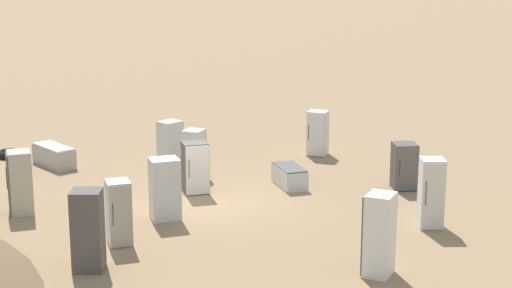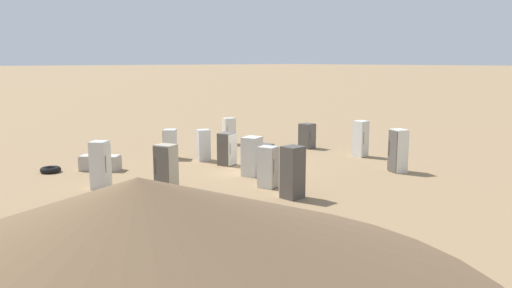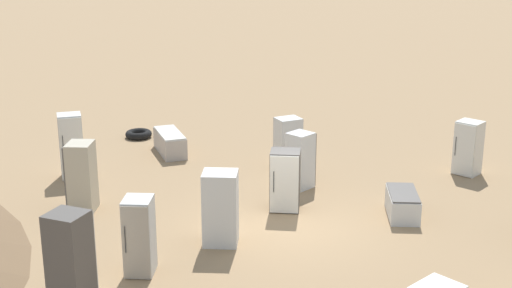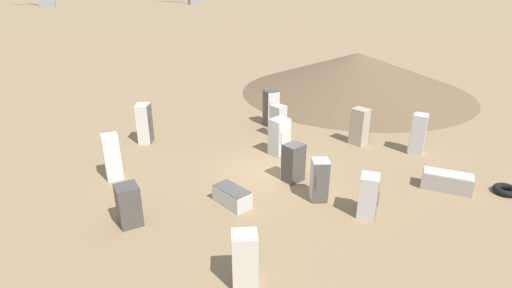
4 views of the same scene
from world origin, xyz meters
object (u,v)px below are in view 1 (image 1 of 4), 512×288
Objects in this scene: discarded_fridge_0 at (195,168)px; discarded_fridge_5 at (404,166)px; discarded_fridge_3 at (165,189)px; discarded_fridge_9 at (318,133)px; discarded_fridge_4 at (431,193)px; discarded_fridge_10 at (194,154)px; discarded_fridge_12 at (20,182)px; scrap_tire at (9,154)px; discarded_fridge_2 at (290,176)px; discarded_fridge_1 at (170,143)px; discarded_fridge_7 at (119,213)px; discarded_fridge_11 at (379,235)px; discarded_fridge_13 at (88,230)px; discarded_fridge_8 at (54,156)px.

discarded_fridge_5 is at bearing 167.91° from discarded_fridge_0.
discarded_fridge_3 reaches higher than discarded_fridge_9.
discarded_fridge_4 is at bearing 127.62° from discarded_fridge_9.
discarded_fridge_10 is at bearing -36.75° from discarded_fridge_4.
discarded_fridge_12 is 1.98× the size of scrap_tire.
discarded_fridge_10 is (3.07, -0.88, 0.47)m from discarded_fridge_2.
discarded_fridge_1 is 1.06× the size of discarded_fridge_5.
discarded_fridge_4 is 1.14× the size of discarded_fridge_7.
discarded_fridge_0 is 2.56m from discarded_fridge_3.
discarded_fridge_11 is 2.15× the size of scrap_tire.
discarded_fridge_13 is at bearing 56.76° from discarded_fridge_7.
discarded_fridge_1 is 0.88× the size of discarded_fridge_3.
discarded_fridge_5 is (-3.53, 0.11, 0.40)m from discarded_fridge_2.
discarded_fridge_13 reaches higher than discarded_fridge_9.
discarded_fridge_3 reaches higher than discarded_fridge_2.
discarded_fridge_4 is (-6.62, 2.90, 0.16)m from discarded_fridge_0.
discarded_fridge_12 is (-0.44, 5.07, 0.55)m from discarded_fridge_8.
discarded_fridge_12 is at bearing 7.02° from discarded_fridge_5.
discarded_fridge_5 is 1.57× the size of scrap_tire.
discarded_fridge_9 reaches higher than discarded_fridge_2.
discarded_fridge_1 is 5.90m from scrap_tire.
discarded_fridge_7 reaches higher than discarded_fridge_8.
discarded_fridge_1 is 0.80× the size of discarded_fridge_4.
discarded_fridge_8 is (4.56, -5.40, -0.51)m from discarded_fridge_3.
discarded_fridge_10 is (-4.92, 1.23, 0.44)m from discarded_fridge_8.
discarded_fridge_3 is at bearing -93.68° from discarded_fridge_8.
discarded_fridge_10 reaches higher than discarded_fridge_1.
discarded_fridge_5 is 0.73× the size of discarded_fridge_11.
scrap_tire is at bearing -29.67° from discarded_fridge_4.
discarded_fridge_5 is at bearing -167.17° from discarded_fridge_7.
discarded_fridge_0 is 6.09m from discarded_fridge_9.
discarded_fridge_2 is at bearing -89.85° from discarded_fridge_12.
discarded_fridge_7 is (1.45, 4.50, 0.04)m from discarded_fridge_0.
discarded_fridge_8 is 1.12× the size of discarded_fridge_9.
discarded_fridge_13 is at bearing 32.68° from discarded_fridge_5.
scrap_tire is at bearing 106.71° from discarded_fridge_8.
discarded_fridge_12 reaches higher than discarded_fridge_7.
discarded_fridge_1 is at bearing -40.97° from discarded_fridge_4.
discarded_fridge_1 is at bearing -87.75° from discarded_fridge_0.
discarded_fridge_10 is 5.90m from discarded_fridge_12.
scrap_tire is at bearing 21.58° from discarded_fridge_9.
discarded_fridge_13 reaches higher than discarded_fridge_8.
discarded_fridge_2 is at bearing -80.38° from discarded_fridge_1.
discarded_fridge_9 is at bearing 28.39° from discarded_fridge_11.
discarded_fridge_4 is at bearing -4.14° from discarded_fridge_11.
discarded_fridge_5 is at bearing -68.03° from discarded_fridge_1.
discarded_fridge_9 is 0.82× the size of discarded_fridge_13.
discarded_fridge_0 is at bearing -63.01° from discarded_fridge_10.
discarded_fridge_7 is 1.83× the size of scrap_tire.
discarded_fridge_3 reaches higher than discarded_fridge_7.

